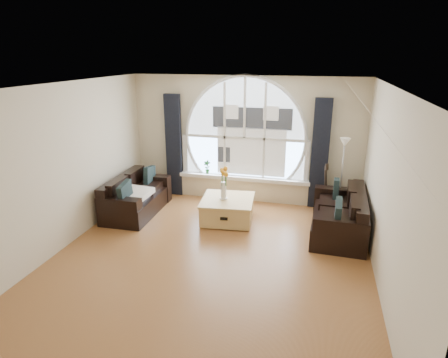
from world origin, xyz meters
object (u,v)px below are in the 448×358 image
Objects in this scene: coffee_chest at (228,209)px; sofa_left at (137,194)px; vase_flowers at (224,180)px; floor_lamp at (341,178)px; sofa_right at (339,213)px; guitar at (325,187)px; potted_plant at (207,167)px.

sofa_left is at bearing 176.27° from coffee_chest.
vase_flowers is 0.44× the size of floor_lamp.
sofa_left is 1.70× the size of coffee_chest.
guitar is at bearing 106.88° from sofa_right.
vase_flowers is 2.33m from floor_lamp.
guitar is at bearing -5.87° from potted_plant.
vase_flowers is 1.37m from potted_plant.
floor_lamp is at bearing 89.30° from sofa_right.
sofa_right is (3.97, 0.01, 0.00)m from sofa_left.
guitar is (1.90, 0.92, -0.30)m from vase_flowers.
sofa_right is 1.66× the size of guitar.
sofa_left is 4.12m from floor_lamp.
coffee_chest is 2.05m from guitar.
floor_lamp is 5.24× the size of potted_plant.
vase_flowers reaches higher than coffee_chest.
sofa_left is 1.70m from potted_plant.
floor_lamp is (0.04, 0.81, 0.40)m from sofa_right.
vase_flowers is at bearing -178.72° from sofa_right.
potted_plant is at bearing 119.84° from vase_flowers.
sofa_left is 3.85m from guitar.
guitar is (1.83, 0.90, 0.29)m from coffee_chest.
sofa_right is at bearing -7.50° from coffee_chest.
sofa_right is at bearing -1.04° from vase_flowers.
sofa_left is at bearing -168.52° from floor_lamp.
floor_lamp is (4.01, 0.82, 0.40)m from sofa_left.
coffee_chest is 1.46m from potted_plant.
guitar is at bearing 153.18° from floor_lamp.
guitar reaches higher than coffee_chest.
floor_lamp is 2.90m from potted_plant.
potted_plant reaches higher than sofa_left.
sofa_right is at bearing -95.10° from guitar.
floor_lamp reaches higher than potted_plant.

